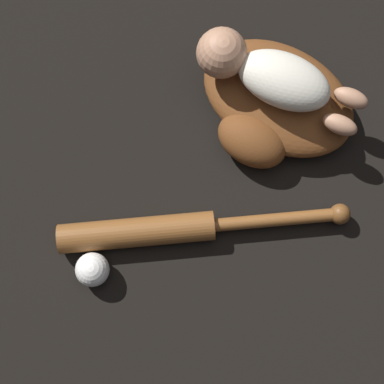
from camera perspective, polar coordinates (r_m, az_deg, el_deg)
name	(u,v)px	position (r m, az deg, el deg)	size (l,w,h in m)	color
ground_plane	(269,131)	(1.41, 6.85, 5.43)	(6.00, 6.00, 0.00)	black
baseball_glove	(274,105)	(1.38, 7.29, 7.72)	(0.38, 0.33, 0.09)	brown
baby_figure	(267,73)	(1.31, 6.67, 10.45)	(0.36, 0.20, 0.10)	silver
baseball_bat	(167,230)	(1.31, -2.22, -3.36)	(0.43, 0.47, 0.06)	brown
baseball	(92,270)	(1.31, -8.85, -6.84)	(0.07, 0.07, 0.07)	white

